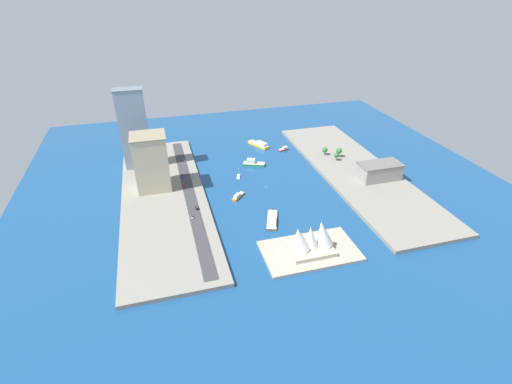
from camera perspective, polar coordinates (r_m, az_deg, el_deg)
The scene contains 22 objects.
ground_plane at distance 347.48m, azimuth 1.48°, elevation 1.04°, with size 440.00×440.00×0.00m, color navy.
quay_west at distance 381.41m, azimuth 14.86°, elevation 3.04°, with size 70.00×240.00×3.16m, color gray.
quay_east at distance 334.55m, azimuth -13.78°, elevation -0.82°, with size 70.00×240.00×3.16m, color gray.
peninsula_point at distance 268.91m, azimuth 8.15°, elevation -8.83°, with size 66.38×38.97×2.00m, color #A89E89.
road_strip at distance 334.38m, azimuth -10.07°, elevation -0.07°, with size 9.64×228.00×0.15m, color #38383D.
ferry_yellow_fast at distance 428.30m, azimuth 0.48°, elevation 7.22°, with size 19.33×28.51×5.86m.
sailboat_small_white at distance 361.24m, azimuth -2.65°, elevation 2.36°, with size 5.70×10.28×9.94m.
water_taxi_orange at distance 327.55m, azimuth -2.72°, elevation -0.61°, with size 13.40×13.94×4.12m.
barge_flat_brown at distance 296.61m, azimuth 2.44°, elevation -4.29°, with size 16.68×28.53×3.26m.
ferry_green_doubledeck at distance 383.70m, azimuth -0.41°, elevation 4.39°, with size 23.84×15.51×6.72m.
tugboat_red at distance 419.29m, azimuth 4.22°, elevation 6.51°, with size 12.42×6.53×3.92m.
carpark_squat_concrete at distance 367.32m, azimuth 18.15°, elevation 3.04°, with size 39.22×20.53×15.15m.
office_block_beige at distance 338.21m, azimuth -15.57°, elevation 4.38°, with size 29.41×26.69×49.83m.
tower_tall_glass at distance 379.21m, azimuth -17.99°, elevation 9.03°, with size 26.56×15.01×76.73m.
van_white at distance 394.29m, azimuth -10.80°, elevation 4.86°, with size 1.97×5.17×1.65m.
hatchback_blue at distance 361.74m, azimuth -11.04°, elevation 2.44°, with size 2.05×4.98×1.75m.
pickup_red at distance 344.68m, azimuth -10.88°, elevation 0.98°, with size 2.11×4.48×1.45m.
sedan_silver at distance 299.24m, azimuth -9.66°, elevation -3.75°, with size 1.90×4.74×1.54m.
suv_black at distance 309.84m, azimuth -8.92°, elevation -2.38°, with size 2.16×5.28×1.74m.
traffic_light_waterfront at distance 353.43m, azimuth -9.61°, elevation 2.51°, with size 0.36×0.36×6.50m.
opera_landmark at distance 262.37m, azimuth 8.27°, elevation -7.03°, with size 33.35×24.08×23.90m.
park_tree_cluster at distance 400.47m, azimuth 11.66°, elevation 5.99°, with size 17.71×21.51×9.91m.
Camera 1 is at (91.05, 289.94, 168.49)m, focal length 26.44 mm.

